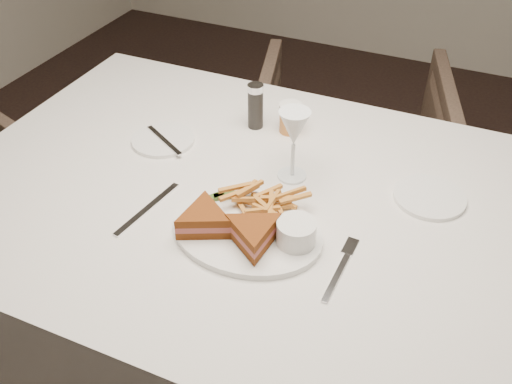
% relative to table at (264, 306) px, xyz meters
% --- Properties ---
extents(table, '(1.49, 1.00, 0.75)m').
position_rel_table_xyz_m(table, '(0.00, 0.00, 0.00)').
color(table, silver).
rests_on(table, ground).
extents(chair_far, '(0.84, 0.81, 0.71)m').
position_rel_table_xyz_m(chair_far, '(-0.02, 0.86, -0.02)').
color(chair_far, '#49382D').
rests_on(chair_far, ground).
extents(table_setting, '(0.83, 0.64, 0.18)m').
position_rel_table_xyz_m(table_setting, '(0.01, -0.04, 0.41)').
color(table_setting, white).
rests_on(table_setting, table).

